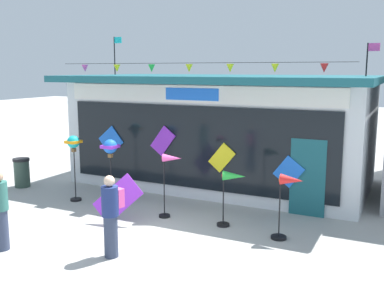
{
  "coord_description": "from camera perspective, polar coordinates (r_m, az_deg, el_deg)",
  "views": [
    {
      "loc": [
        5.26,
        -7.9,
        3.73
      ],
      "look_at": [
        0.06,
        2.63,
        1.76
      ],
      "focal_mm": 41.66,
      "sensor_mm": 36.0,
      "label": 1
    }
  ],
  "objects": [
    {
      "name": "wind_spinner_left",
      "position": [
        12.1,
        -10.42,
        -0.9
      ],
      "size": [
        0.39,
        0.39,
        1.89
      ],
      "color": "black",
      "rests_on": "ground_plane"
    },
    {
      "name": "wind_spinner_far_left",
      "position": [
        13.02,
        -14.91,
        -0.54
      ],
      "size": [
        0.36,
        0.36,
        1.89
      ],
      "color": "black",
      "rests_on": "ground_plane"
    },
    {
      "name": "wind_spinner_center_left",
      "position": [
        11.15,
        -2.82,
        -3.44
      ],
      "size": [
        0.64,
        0.31,
        1.66
      ],
      "color": "black",
      "rests_on": "ground_plane"
    },
    {
      "name": "display_kite_on_ground",
      "position": [
        11.07,
        -9.48,
        -6.94
      ],
      "size": [
        1.24,
        0.43,
        1.24
      ],
      "primitive_type": "cube",
      "rotation": [
        -0.35,
        0.79,
        0.0
      ],
      "color": "purple",
      "rests_on": "ground_plane"
    },
    {
      "name": "trash_bin",
      "position": [
        15.31,
        -20.95,
        -3.42
      ],
      "size": [
        0.52,
        0.52,
        0.93
      ],
      "color": "#2D4238",
      "rests_on": "ground_plane"
    },
    {
      "name": "wind_spinner_right",
      "position": [
        9.96,
        12.23,
        -6.11
      ],
      "size": [
        0.67,
        0.35,
        1.49
      ],
      "color": "black",
      "rests_on": "ground_plane"
    },
    {
      "name": "wind_spinner_center_right",
      "position": [
        10.58,
        5.11,
        -5.22
      ],
      "size": [
        0.71,
        0.35,
        1.38
      ],
      "color": "black",
      "rests_on": "ground_plane"
    },
    {
      "name": "person_mid_plaza",
      "position": [
        10.11,
        -23.35,
        -7.8
      ],
      "size": [
        0.34,
        0.34,
        1.68
      ],
      "rotation": [
        0.0,
        0.0,
        6.1
      ],
      "color": "#333D56",
      "rests_on": "ground_plane"
    },
    {
      "name": "person_near_camera",
      "position": [
        9.11,
        -10.33,
        -8.82
      ],
      "size": [
        0.35,
        0.47,
        1.68
      ],
      "rotation": [
        0.0,
        0.0,
        6.08
      ],
      "color": "#333D56",
      "rests_on": "ground_plane"
    },
    {
      "name": "kite_shop_building",
      "position": [
        14.73,
        3.99,
        1.94
      ],
      "size": [
        9.53,
        5.4,
        4.89
      ],
      "color": "silver",
      "rests_on": "ground_plane"
    },
    {
      "name": "ground_plane",
      "position": [
        10.2,
        -7.0,
        -12.01
      ],
      "size": [
        80.0,
        80.0,
        0.0
      ],
      "primitive_type": "plane",
      "color": "#ADAAA5"
    }
  ]
}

